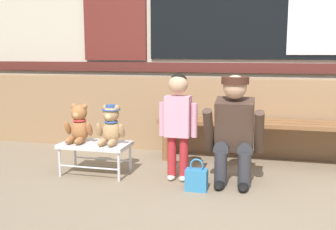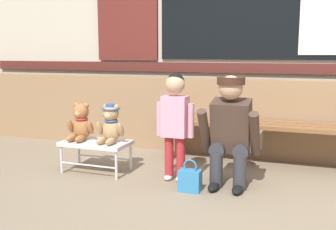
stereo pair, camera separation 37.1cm
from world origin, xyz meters
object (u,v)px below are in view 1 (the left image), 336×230
(teddy_bear_plain, at_px, (79,125))
(teddy_bear_with_hat, at_px, (111,125))
(child_standing, at_px, (178,115))
(wooden_bench_long, at_px, (261,128))
(adult_crouching, at_px, (235,130))
(small_display_bench, at_px, (95,146))
(handbag_on_ground, at_px, (196,179))

(teddy_bear_plain, relative_size, teddy_bear_with_hat, 1.00)
(teddy_bear_plain, distance_m, child_standing, 0.96)
(wooden_bench_long, bearing_deg, adult_crouching, -105.48)
(child_standing, bearing_deg, teddy_bear_with_hat, -178.05)
(teddy_bear_with_hat, height_order, child_standing, child_standing)
(small_display_bench, distance_m, teddy_bear_plain, 0.25)
(wooden_bench_long, bearing_deg, child_standing, -133.24)
(teddy_bear_plain, xyz_separation_m, child_standing, (0.95, 0.02, 0.13))
(teddy_bear_with_hat, height_order, handbag_on_ground, teddy_bear_with_hat)
(wooden_bench_long, height_order, handbag_on_ground, wooden_bench_long)
(wooden_bench_long, bearing_deg, handbag_on_ground, -116.52)
(teddy_bear_plain, height_order, teddy_bear_with_hat, same)
(small_display_bench, bearing_deg, child_standing, 1.71)
(handbag_on_ground, bearing_deg, wooden_bench_long, 63.48)
(teddy_bear_with_hat, relative_size, child_standing, 0.38)
(child_standing, distance_m, handbag_on_ground, 0.59)
(adult_crouching, relative_size, handbag_on_ground, 3.49)
(wooden_bench_long, relative_size, adult_crouching, 2.21)
(teddy_bear_with_hat, height_order, adult_crouching, adult_crouching)
(teddy_bear_with_hat, distance_m, handbag_on_ground, 0.94)
(teddy_bear_plain, relative_size, handbag_on_ground, 1.34)
(child_standing, relative_size, adult_crouching, 1.01)
(teddy_bear_with_hat, bearing_deg, wooden_bench_long, 29.97)
(child_standing, xyz_separation_m, handbag_on_ground, (0.21, -0.23, -0.50))
(teddy_bear_plain, height_order, adult_crouching, adult_crouching)
(small_display_bench, height_order, teddy_bear_with_hat, teddy_bear_with_hat)
(small_display_bench, xyz_separation_m, handbag_on_ground, (1.00, -0.21, -0.17))
(teddy_bear_with_hat, bearing_deg, handbag_on_ground, -14.21)
(small_display_bench, bearing_deg, teddy_bear_with_hat, 0.77)
(teddy_bear_plain, bearing_deg, child_standing, 1.33)
(teddy_bear_plain, xyz_separation_m, handbag_on_ground, (1.16, -0.21, -0.37))
(wooden_bench_long, xyz_separation_m, small_display_bench, (-1.49, -0.77, -0.11))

